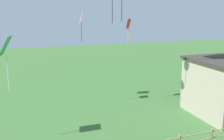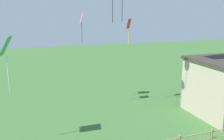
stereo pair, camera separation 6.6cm
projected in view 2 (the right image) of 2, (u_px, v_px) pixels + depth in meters
name	position (u px, v px, depth m)	size (l,w,h in m)	color
kite_green_diamond	(6.00, 51.00, 14.98)	(0.89, 1.12, 3.45)	green
kite_red_diamond	(129.00, 27.00, 22.01)	(0.61, 0.56, 2.25)	red
kite_pink_diamond	(82.00, 22.00, 20.97)	(0.38, 0.69, 2.47)	pink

